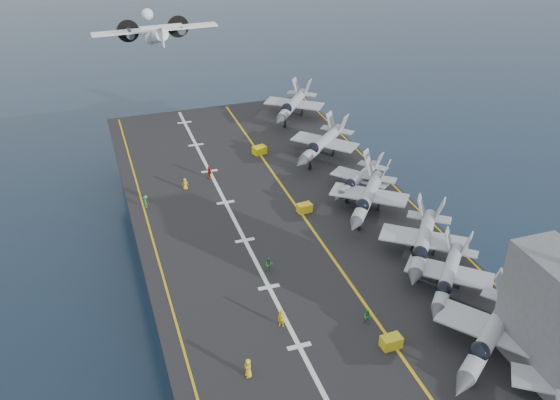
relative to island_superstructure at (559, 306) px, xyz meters
name	(u,v)px	position (x,y,z in m)	size (l,w,h in m)	color
ground	(289,296)	(-15.00, 30.00, -17.90)	(500.00, 500.00, 0.00)	#142135
hull	(290,266)	(-15.00, 30.00, -12.90)	(36.00, 90.00, 10.00)	#56595E
flight_deck	(290,234)	(-15.00, 30.00, -7.70)	(38.00, 92.00, 0.40)	black
foul_line	(312,228)	(-12.00, 30.00, -7.48)	(0.35, 90.00, 0.02)	gold
landing_centerline	(245,240)	(-21.00, 30.00, -7.48)	(0.50, 90.00, 0.02)	silver
deck_edge_port	(157,256)	(-32.00, 30.00, -7.48)	(0.25, 90.00, 0.02)	gold
deck_edge_stbd	(418,209)	(3.50, 30.00, -7.48)	(0.25, 90.00, 0.02)	gold
island_superstructure	(559,306)	(0.00, 0.00, 0.00)	(5.00, 10.00, 15.00)	#56595E
fighter_jet_1	(491,333)	(-4.03, 3.06, -4.65)	(19.66, 18.61, 5.69)	#949CA5
fighter_jet_2	(448,275)	(-2.65, 12.81, -5.02)	(16.56, 16.98, 4.95)	gray
fighter_jet_3	(423,241)	(-2.06, 19.32, -4.79)	(17.72, 18.72, 5.42)	#90999F
fighter_jet_4	(368,196)	(-3.62, 31.16, -4.81)	(17.69, 18.56, 5.38)	gray
fighter_jet_5	(359,178)	(-2.23, 37.00, -5.28)	(15.32, 14.74, 4.45)	#939AA3
fighter_jet_6	(322,142)	(-3.08, 48.82, -4.78)	(18.56, 18.39, 5.45)	gray
fighter_jet_8	(293,104)	(-1.97, 65.89, -4.77)	(17.85, 18.90, 5.47)	#90979E
tow_cart_a	(391,342)	(-12.35, 7.10, -6.89)	(2.11, 1.44, 1.22)	gold
tow_cart_b	(305,208)	(-11.40, 34.26, -6.92)	(2.09, 1.50, 1.16)	gold
tow_cart_c	(259,150)	(-11.97, 53.52, -6.87)	(2.37, 1.85, 1.25)	#CBC008
crew_0	(248,368)	(-26.87, 7.78, -6.48)	(0.89, 1.27, 2.04)	gold
crew_1	(281,318)	(-21.70, 13.43, -6.50)	(1.42, 1.25, 1.99)	#D6A107
crew_2	(269,265)	(-20.04, 22.93, -6.60)	(1.20, 0.91, 1.80)	#2C8D3E
crew_3	(146,202)	(-31.62, 42.19, -6.59)	(0.87, 1.18, 1.82)	#268C33
crew_4	(209,172)	(-21.48, 47.83, -6.49)	(1.17, 1.41, 2.02)	#B31D0A
crew_5	(185,184)	(-25.52, 45.57, -6.65)	(1.14, 0.89, 1.70)	yellow
crew_7	(367,317)	(-13.09, 11.07, -6.69)	(1.17, 1.10, 1.62)	#268C33
transport_plane	(156,37)	(-22.58, 85.19, 4.10)	(23.92, 16.65, 5.55)	silver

